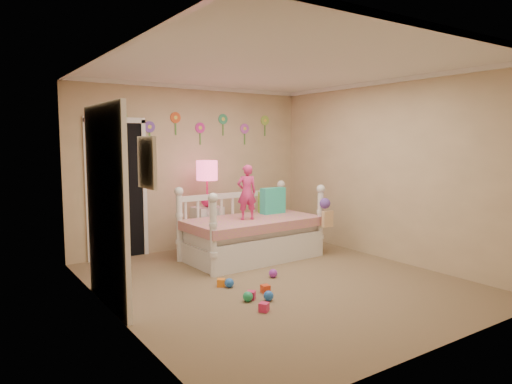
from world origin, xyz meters
TOP-DOWN VIEW (x-y plane):
  - floor at (0.00, 0.00)m, footprint 4.00×4.50m
  - ceiling at (0.00, 0.00)m, footprint 4.00×4.50m
  - back_wall at (0.00, 2.25)m, footprint 4.00×0.01m
  - left_wall at (-2.00, 0.00)m, footprint 0.01×4.50m
  - right_wall at (2.00, 0.00)m, footprint 0.01×4.50m
  - crown_molding at (0.00, 0.00)m, footprint 4.00×4.50m
  - daybed at (0.37, 1.12)m, footprint 2.03×1.15m
  - pillow_turquoise at (0.89, 1.30)m, footprint 0.41×0.16m
  - pillow_lime at (0.90, 1.39)m, footprint 0.38×0.23m
  - child at (0.24, 1.05)m, footprint 0.33×0.26m
  - nightstand at (0.02, 1.84)m, footprint 0.45×0.36m
  - table_lamp at (0.02, 1.84)m, footprint 0.33×0.33m
  - closet_doorway at (-1.25, 2.23)m, footprint 0.90×0.04m
  - flower_decals at (-0.09, 2.24)m, footprint 3.40×0.02m
  - mirror_closet at (-1.96, 0.30)m, footprint 0.07×1.30m
  - wall_picture at (-1.97, -0.90)m, footprint 0.05×0.34m
  - hanging_bag at (1.32, 0.56)m, footprint 0.20×0.16m
  - toy_scatter at (-0.33, -0.31)m, footprint 0.94×1.38m

SIDE VIEW (x-z plane):
  - floor at x=0.00m, z-range -0.01..0.01m
  - toy_scatter at x=-0.33m, z-range 0.00..0.11m
  - nightstand at x=0.02m, z-range 0.00..0.71m
  - daybed at x=0.37m, z-range 0.00..1.08m
  - hanging_bag at x=1.32m, z-range 0.48..0.84m
  - pillow_lime at x=0.90m, z-range 0.60..0.94m
  - pillow_turquoise at x=0.89m, z-range 0.60..1.00m
  - child at x=0.24m, z-range 0.60..1.39m
  - closet_doorway at x=-1.25m, z-range 0.00..2.07m
  - mirror_closet at x=-1.96m, z-range 0.00..2.10m
  - table_lamp at x=0.02m, z-range 0.83..1.55m
  - back_wall at x=0.00m, z-range 0.00..2.60m
  - left_wall at x=-2.00m, z-range 0.00..2.60m
  - right_wall at x=2.00m, z-range 0.00..2.60m
  - wall_picture at x=-1.97m, z-range 1.34..1.76m
  - flower_decals at x=-0.09m, z-range 1.69..2.19m
  - crown_molding at x=0.00m, z-range 2.54..2.60m
  - ceiling at x=0.00m, z-range 2.60..2.60m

